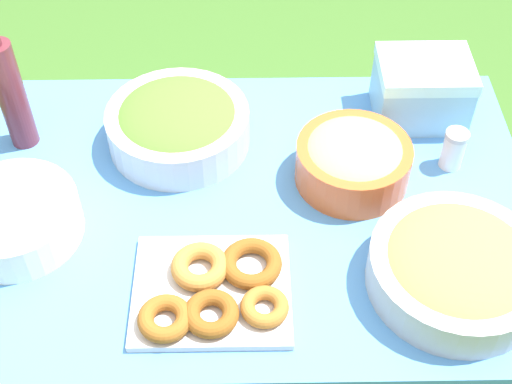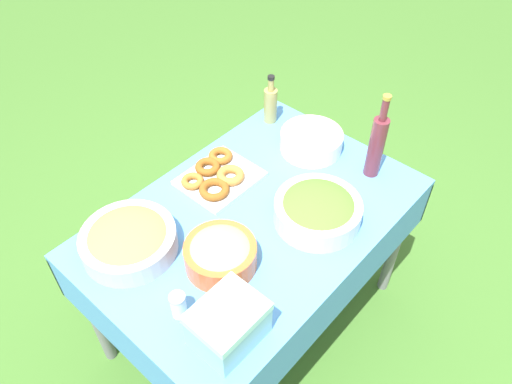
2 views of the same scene
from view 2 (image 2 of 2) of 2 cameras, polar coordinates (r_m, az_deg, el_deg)
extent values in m
plane|color=#3D6B28|center=(2.51, -0.20, -14.23)|extent=(14.00, 14.00, 0.00)
cube|color=#4C8CD1|center=(1.91, -0.26, -2.92)|extent=(1.28, 0.85, 0.02)
cube|color=#4C8CD1|center=(2.21, -8.37, 0.38)|extent=(1.28, 0.01, 0.22)
cube|color=#4C8CD1|center=(1.86, 9.63, -11.82)|extent=(1.28, 0.01, 0.22)
cube|color=#4C8CD1|center=(2.37, 10.03, 3.66)|extent=(0.01, 0.85, 0.22)
cube|color=#4C8CD1|center=(1.79, -14.47, -16.80)|extent=(0.01, 0.85, 0.22)
cylinder|color=slate|center=(2.65, 2.21, 2.54)|extent=(0.05, 0.05, 0.72)
cylinder|color=slate|center=(2.20, -18.09, -12.97)|extent=(0.05, 0.05, 0.72)
cylinder|color=slate|center=(2.41, 15.72, -5.43)|extent=(0.05, 0.05, 0.72)
cylinder|color=silver|center=(1.87, 7.04, -2.26)|extent=(0.33, 0.33, 0.09)
ellipsoid|color=#51892D|center=(1.84, 7.12, -1.60)|extent=(0.29, 0.29, 0.07)
cylinder|color=#E05B28|center=(1.72, -4.08, -7.28)|extent=(0.25, 0.25, 0.09)
ellipsoid|color=tan|center=(1.70, -4.13, -6.59)|extent=(0.22, 0.22, 0.07)
cube|color=silver|center=(2.04, -4.15, 1.56)|extent=(0.30, 0.26, 0.02)
torus|color=#A36628|center=(2.01, -7.27, 1.24)|extent=(0.11, 0.11, 0.03)
torus|color=#B27533|center=(2.01, -2.95, 1.93)|extent=(0.16, 0.16, 0.03)
torus|color=#93561E|center=(2.11, -4.09, 4.15)|extent=(0.14, 0.14, 0.03)
torus|color=brown|center=(1.96, -4.81, 0.30)|extent=(0.15, 0.15, 0.03)
torus|color=brown|center=(2.06, -5.56, 2.88)|extent=(0.13, 0.13, 0.03)
cylinder|color=white|center=(2.19, 6.27, 5.07)|extent=(0.27, 0.27, 0.01)
cylinder|color=white|center=(2.19, 6.29, 5.31)|extent=(0.27, 0.27, 0.01)
cylinder|color=white|center=(2.18, 6.32, 5.55)|extent=(0.27, 0.27, 0.01)
cylinder|color=white|center=(2.17, 6.34, 5.79)|extent=(0.27, 0.27, 0.01)
cylinder|color=white|center=(2.16, 6.37, 6.04)|extent=(0.27, 0.27, 0.01)
cylinder|color=white|center=(2.16, 6.39, 6.29)|extent=(0.27, 0.27, 0.01)
cylinder|color=white|center=(2.15, 6.42, 6.54)|extent=(0.27, 0.27, 0.01)
cylinder|color=#998E4C|center=(2.30, 1.66, 9.83)|extent=(0.06, 0.06, 0.16)
cylinder|color=#998E4C|center=(2.23, 1.72, 12.15)|extent=(0.03, 0.03, 0.06)
cylinder|color=black|center=(2.21, 1.74, 12.94)|extent=(0.03, 0.03, 0.01)
cylinder|color=maroon|center=(2.04, 13.56, 4.96)|extent=(0.06, 0.06, 0.27)
cylinder|color=maroon|center=(1.93, 14.47, 9.09)|extent=(0.03, 0.03, 0.09)
cylinder|color=#A58C33|center=(1.90, 14.77, 10.42)|extent=(0.03, 0.03, 0.02)
cylinder|color=#B2B7BC|center=(1.82, -14.30, -5.52)|extent=(0.34, 0.34, 0.08)
ellipsoid|color=olive|center=(1.80, -14.45, -4.97)|extent=(0.30, 0.30, 0.07)
cube|color=#8CC6E5|center=(1.55, -3.19, -15.11)|extent=(0.21, 0.17, 0.12)
cube|color=#BAF4FF|center=(1.49, -3.31, -13.66)|extent=(0.22, 0.17, 0.03)
cylinder|color=white|center=(1.63, -8.83, -12.78)|extent=(0.05, 0.05, 0.09)
cylinder|color=silver|center=(1.59, -9.02, -11.85)|extent=(0.05, 0.05, 0.01)
camera|label=1|loc=(2.11, -26.75, 34.30)|focal=50.00mm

